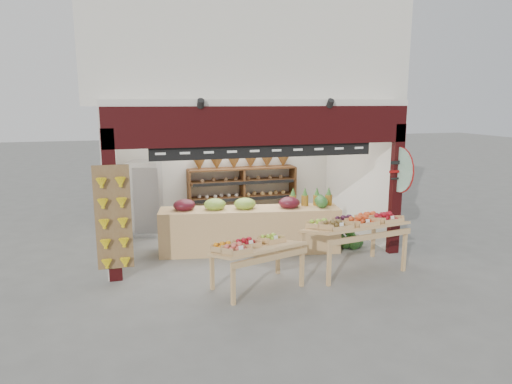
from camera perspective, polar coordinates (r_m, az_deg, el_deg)
The scene contains 11 objects.
ground at distance 9.82m, azimuth -0.59°, elevation -7.04°, with size 60.00×60.00×0.00m, color slate.
shop_structure at distance 10.92m, azimuth -2.94°, elevation 15.64°, with size 6.36×5.12×5.40m.
banana_board at distance 8.07m, azimuth -17.39°, elevation -3.37°, with size 0.60×0.15×1.80m.
gift_sign at distance 9.51m, azimuth 17.52°, elevation 2.68°, with size 0.04×0.93×0.92m.
back_shelving at distance 11.47m, azimuth -1.71°, elevation 1.37°, with size 2.75×0.45×1.72m.
refrigerator at distance 10.92m, azimuth -13.64°, elevation -0.75°, with size 0.68×0.68×1.74m, color silver.
cardboard_stack at distance 9.84m, azimuth -8.87°, elevation -5.76°, with size 0.96×0.70×0.62m.
mid_counter at distance 9.48m, azimuth -0.85°, elevation -4.53°, with size 3.76×1.35×1.15m.
display_table_left at distance 7.58m, azimuth -0.68°, elevation -6.97°, with size 1.63×1.20×0.95m.
display_table_right at distance 8.53m, azimuth 12.18°, elevation -3.95°, with size 1.90×1.26×1.11m.
watermelon_pile at distance 10.07m, azimuth 11.35°, elevation -5.70°, with size 0.61×0.63×0.48m.
Camera 1 is at (-2.44, -9.00, 3.08)m, focal length 32.00 mm.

